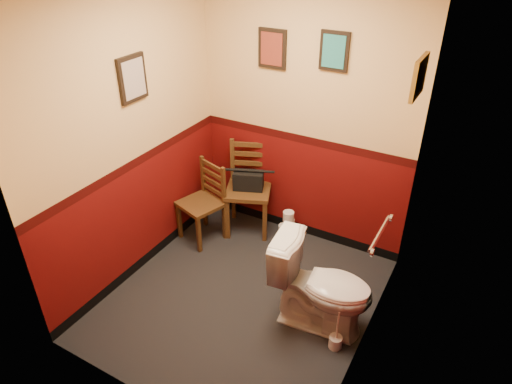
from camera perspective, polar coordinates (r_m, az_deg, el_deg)
floor at (r=4.28m, az=-1.68°, el=-13.08°), size 2.20×2.40×0.00m
wall_back at (r=4.46m, az=6.07°, el=9.39°), size 2.20×0.00×2.70m
wall_front at (r=2.70m, az=-15.39°, el=-7.49°), size 2.20×0.00×2.70m
wall_left at (r=4.11m, az=-15.37°, el=6.50°), size 0.00×2.40×2.70m
wall_right at (r=3.13m, az=15.52°, el=-1.64°), size 0.00×2.40×2.70m
grab_bar at (r=3.56m, az=15.26°, el=-5.04°), size 0.05×0.56×0.06m
framed_print_back_a at (r=4.40m, az=2.04°, el=17.46°), size 0.28×0.04×0.36m
framed_print_back_b at (r=4.15m, az=9.75°, el=16.96°), size 0.26×0.04×0.34m
framed_print_left at (r=3.99m, az=-15.16°, el=13.53°), size 0.04×0.30×0.38m
framed_print_right at (r=3.39m, az=19.69°, el=13.37°), size 0.04×0.34×0.28m
toilet at (r=3.82m, az=8.25°, el=-11.65°), size 0.88×0.56×0.82m
toilet_brush at (r=3.91m, az=9.90°, el=-17.90°), size 0.11×0.11×0.39m
chair_left at (r=4.80m, az=-6.56°, el=-1.30°), size 0.50×0.50×0.86m
chair_right at (r=4.89m, az=-0.89°, el=0.50°), size 0.60×0.60×0.99m
handbag at (r=4.79m, az=-0.97°, el=1.47°), size 0.35×0.26×0.23m
tp_stack at (r=4.94m, az=4.13°, el=-4.21°), size 0.25×0.15×0.32m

